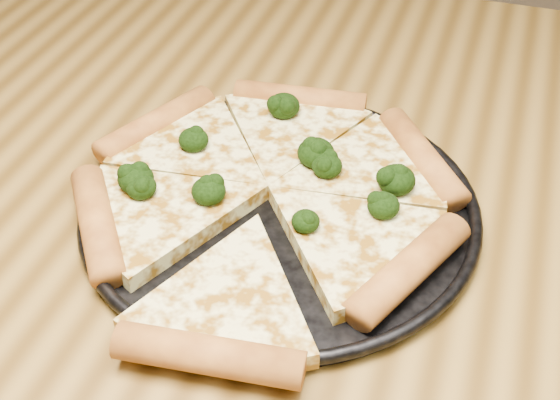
% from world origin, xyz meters
% --- Properties ---
extents(dining_table, '(1.20, 0.90, 0.75)m').
position_xyz_m(dining_table, '(0.00, 0.00, 0.66)').
color(dining_table, brown).
rests_on(dining_table, ground).
extents(pizza_pan, '(0.33, 0.33, 0.02)m').
position_xyz_m(pizza_pan, '(-0.07, -0.02, 0.76)').
color(pizza_pan, black).
rests_on(pizza_pan, dining_table).
extents(pizza, '(0.34, 0.36, 0.03)m').
position_xyz_m(pizza, '(-0.08, -0.02, 0.77)').
color(pizza, '#EEEA92').
rests_on(pizza, pizza_pan).
extents(broccoli_florets, '(0.24, 0.18, 0.02)m').
position_xyz_m(broccoli_florets, '(-0.09, 0.00, 0.78)').
color(broccoli_florets, black).
rests_on(broccoli_florets, pizza).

